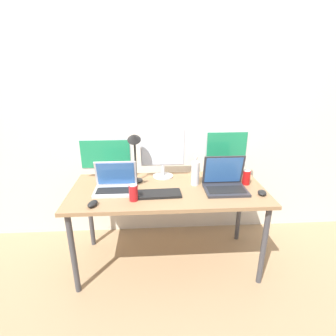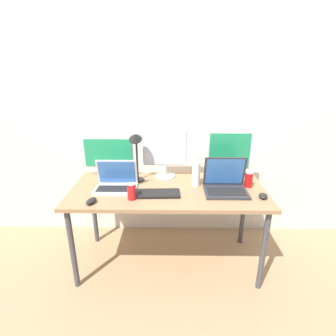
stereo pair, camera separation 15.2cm
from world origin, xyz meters
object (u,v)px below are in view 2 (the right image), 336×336
water_bottle (196,173)px  monitor_right (229,154)px  mouse_by_laptop (263,196)px  monitor_center (165,151)px  soda_can_by_laptop (249,180)px  desk_lamp (136,147)px  laptop_silver (116,182)px  monitor_left (109,155)px  laptop_secondary (225,184)px  keyboard_main (155,194)px  mouse_by_keyboard (91,201)px  soda_can_near_keyboard (132,192)px  work_desk (168,195)px

water_bottle → monitor_right: bearing=30.0°
monitor_right → mouse_by_laptop: 0.49m
monitor_center → soda_can_by_laptop: size_ratio=3.57×
soda_can_by_laptop → desk_lamp: desk_lamp is taller
laptop_silver → monitor_left: bearing=111.8°
soda_can_by_laptop → water_bottle: bearing=178.0°
laptop_silver → desk_lamp: (0.16, 0.13, 0.26)m
laptop_secondary → desk_lamp: size_ratio=0.72×
monitor_right → keyboard_main: 0.76m
laptop_secondary → mouse_by_keyboard: (-1.02, -0.23, -0.04)m
laptop_secondary → desk_lamp: (-0.73, 0.16, 0.26)m
soda_can_near_keyboard → monitor_center: bearing=62.0°
mouse_by_keyboard → water_bottle: 0.86m
monitor_left → water_bottle: 0.80m
monitor_center → desk_lamp: (-0.24, -0.14, 0.07)m
monitor_right → laptop_silver: size_ratio=1.27×
work_desk → monitor_right: 0.65m
monitor_left → soda_can_by_laptop: monitor_left is taller
monitor_right → desk_lamp: 0.82m
water_bottle → soda_can_near_keyboard: size_ratio=2.02×
work_desk → monitor_right: monitor_right is taller
monitor_left → work_desk: bearing=-25.9°
laptop_secondary → desk_lamp: 0.79m
monitor_right → mouse_by_keyboard: monitor_right is taller
work_desk → soda_can_by_laptop: soda_can_by_laptop is taller
monitor_left → mouse_by_keyboard: (-0.03, -0.53, -0.18)m
monitor_left → water_bottle: (0.77, -0.20, -0.08)m
water_bottle → desk_lamp: desk_lamp is taller
work_desk → laptop_secondary: bearing=-5.2°
monitor_center → mouse_by_laptop: monitor_center is taller
laptop_secondary → mouse_by_keyboard: laptop_secondary is taller
work_desk → monitor_left: bearing=154.1°
laptop_silver → keyboard_main: bearing=-18.8°
monitor_left → keyboard_main: 0.61m
mouse_by_laptop → keyboard_main: bearing=-167.1°
mouse_by_keyboard → water_bottle: water_bottle is taller
soda_can_near_keyboard → mouse_by_keyboard: bearing=-165.5°
monitor_center → mouse_by_keyboard: bearing=-135.1°
keyboard_main → soda_can_by_laptop: soda_can_by_laptop is taller
mouse_by_laptop → soda_can_by_laptop: soda_can_by_laptop is taller
monitor_right → desk_lamp: (-0.80, -0.11, 0.09)m
laptop_silver → desk_lamp: size_ratio=0.71×
laptop_secondary → soda_can_by_laptop: 0.23m
work_desk → water_bottle: water_bottle is taller
monitor_right → mouse_by_laptop: bearing=-63.8°
monitor_center → laptop_silver: 0.51m
monitor_left → laptop_silver: (0.11, -0.27, -0.15)m
keyboard_main → mouse_by_keyboard: size_ratio=3.89×
mouse_by_keyboard → soda_can_near_keyboard: (0.29, 0.07, 0.04)m
monitor_center → soda_can_near_keyboard: (-0.24, -0.45, -0.18)m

